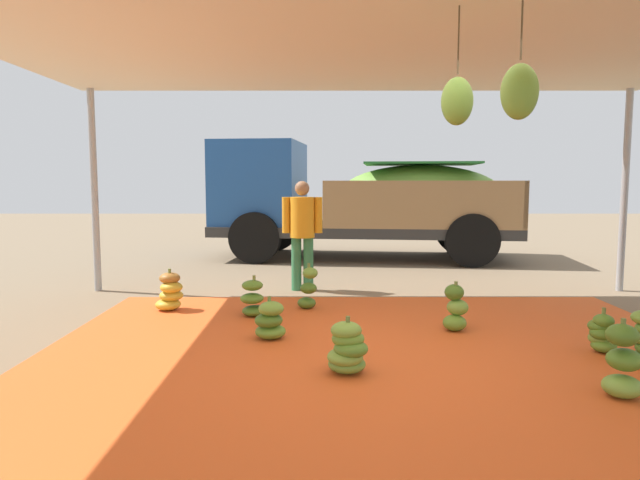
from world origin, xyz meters
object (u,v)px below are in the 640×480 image
(banana_bunch_7, at_px, (453,309))
(banana_bunch_1, at_px, (598,334))
(banana_bunch_4, at_px, (250,300))
(banana_bunch_5, at_px, (619,363))
(banana_bunch_6, at_px, (305,290))
(worker_0, at_px, (299,227))
(banana_bunch_9, at_px, (345,349))
(banana_bunch_0, at_px, (267,322))
(banana_bunch_8, at_px, (167,293))
(cargo_truck_main, at_px, (353,198))

(banana_bunch_7, bearing_deg, banana_bunch_1, -33.24)
(banana_bunch_4, xyz_separation_m, banana_bunch_5, (3.01, -2.51, 0.06))
(banana_bunch_6, xyz_separation_m, worker_0, (-0.11, 1.27, 0.68))
(banana_bunch_6, xyz_separation_m, banana_bunch_9, (0.37, -2.38, -0.04))
(banana_bunch_9, bearing_deg, banana_bunch_4, 116.78)
(banana_bunch_0, xyz_separation_m, banana_bunch_8, (-1.34, 1.29, 0.04))
(banana_bunch_1, distance_m, banana_bunch_8, 4.78)
(banana_bunch_6, bearing_deg, banana_bunch_1, -32.92)
(banana_bunch_6, bearing_deg, banana_bunch_5, -50.66)
(banana_bunch_0, bearing_deg, banana_bunch_4, 106.18)
(banana_bunch_0, xyz_separation_m, worker_0, (0.24, 2.62, 0.74))
(banana_bunch_6, height_order, banana_bunch_9, banana_bunch_6)
(banana_bunch_8, height_order, cargo_truck_main, cargo_truck_main)
(banana_bunch_0, relative_size, banana_bunch_6, 0.76)
(banana_bunch_4, bearing_deg, worker_0, 72.24)
(banana_bunch_1, distance_m, banana_bunch_9, 2.46)
(banana_bunch_1, bearing_deg, banana_bunch_8, 158.85)
(banana_bunch_6, distance_m, banana_bunch_7, 1.89)
(cargo_truck_main, bearing_deg, banana_bunch_5, -79.12)
(banana_bunch_4, bearing_deg, banana_bunch_8, 163.31)
(banana_bunch_4, bearing_deg, banana_bunch_6, 30.77)
(cargo_truck_main, bearing_deg, banana_bunch_4, -106.29)
(banana_bunch_6, relative_size, worker_0, 0.36)
(banana_bunch_0, height_order, banana_bunch_6, banana_bunch_6)
(banana_bunch_6, bearing_deg, banana_bunch_8, -177.90)
(banana_bunch_5, relative_size, banana_bunch_7, 1.11)
(banana_bunch_0, distance_m, banana_bunch_4, 1.02)
(banana_bunch_4, bearing_deg, banana_bunch_1, -22.49)
(banana_bunch_7, distance_m, cargo_truck_main, 5.98)
(cargo_truck_main, height_order, worker_0, cargo_truck_main)
(banana_bunch_0, distance_m, banana_bunch_5, 3.13)
(banana_bunch_5, bearing_deg, banana_bunch_0, 150.60)
(banana_bunch_4, distance_m, banana_bunch_6, 0.74)
(banana_bunch_7, height_order, banana_bunch_8, banana_bunch_7)
(banana_bunch_1, distance_m, cargo_truck_main, 6.97)
(cargo_truck_main, bearing_deg, banana_bunch_8, -117.82)
(banana_bunch_8, bearing_deg, banana_bunch_5, -34.81)
(banana_bunch_5, bearing_deg, banana_bunch_6, 129.34)
(banana_bunch_0, relative_size, cargo_truck_main, 0.07)
(banana_bunch_4, height_order, banana_bunch_8, banana_bunch_8)
(banana_bunch_4, xyz_separation_m, banana_bunch_6, (0.64, 0.38, 0.04))
(banana_bunch_6, xyz_separation_m, banana_bunch_8, (-1.70, -0.06, -0.02))
(banana_bunch_1, height_order, banana_bunch_9, banana_bunch_9)
(banana_bunch_6, relative_size, cargo_truck_main, 0.09)
(banana_bunch_7, distance_m, worker_0, 2.93)
(banana_bunch_5, distance_m, cargo_truck_main, 7.93)
(banana_bunch_1, bearing_deg, cargo_truck_main, 105.82)
(worker_0, bearing_deg, banana_bunch_4, -107.76)
(banana_bunch_6, height_order, worker_0, worker_0)
(banana_bunch_7, xyz_separation_m, worker_0, (-1.70, 2.29, 0.69))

